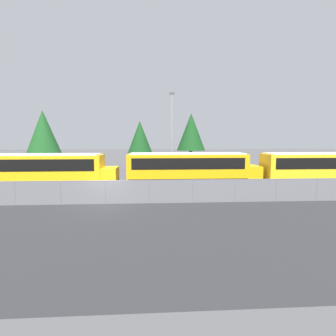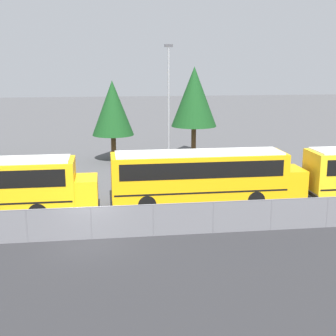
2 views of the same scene
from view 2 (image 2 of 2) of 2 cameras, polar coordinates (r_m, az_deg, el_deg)
ground_plane at (r=24.04m, az=-9.28°, el=-8.56°), size 200.00×200.00×0.00m
road_strip at (r=18.58m, az=-9.64°, el=-15.27°), size 96.30×12.00×0.01m
fence at (r=23.74m, az=-9.35°, el=-6.60°), size 62.37×0.07×1.71m
school_bus_2 at (r=28.75m, az=4.28°, el=-0.67°), size 12.06×2.59×3.36m
light_pole at (r=35.27m, az=0.08°, el=7.40°), size 0.60×0.24×9.96m
tree_1 at (r=42.85m, az=3.21°, el=8.65°), size 4.13×4.13×8.31m
tree_2 at (r=41.52m, az=-6.77°, el=7.25°), size 3.67×3.67×7.15m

